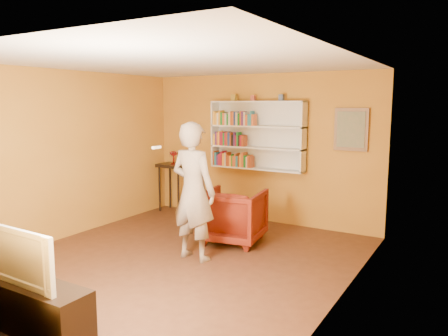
{
  "coord_description": "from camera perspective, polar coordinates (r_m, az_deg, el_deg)",
  "views": [
    {
      "loc": [
        3.51,
        -4.7,
        2.16
      ],
      "look_at": [
        0.26,
        0.75,
        1.23
      ],
      "focal_mm": 35.0,
      "sensor_mm": 36.0,
      "label": 1
    }
  ],
  "objects": [
    {
      "name": "books_row_upper",
      "position": [
        8.05,
        1.34,
        6.44
      ],
      "size": [
        0.85,
        0.19,
        0.27
      ],
      "color": "gold",
      "rests_on": "bookshelf"
    },
    {
      "name": "television",
      "position": [
        4.58,
        -24.11,
        -10.35
      ],
      "size": [
        0.96,
        0.15,
        0.55
      ],
      "primitive_type": "imported",
      "rotation": [
        0.0,
        0.0,
        -0.03
      ],
      "color": "black",
      "rests_on": "tv_cabinet"
    },
    {
      "name": "ornament_left",
      "position": [
        8.1,
        1.32,
        9.16
      ],
      "size": [
        0.09,
        0.09,
        0.12
      ],
      "primitive_type": "cube",
      "color": "olive",
      "rests_on": "bookshelf"
    },
    {
      "name": "ruby_lustre",
      "position": [
        8.81,
        -6.61,
        1.75
      ],
      "size": [
        0.16,
        0.16,
        0.26
      ],
      "color": "maroon",
      "rests_on": "console_table"
    },
    {
      "name": "room_shell",
      "position": [
        5.98,
        -5.84,
        -2.73
      ],
      "size": [
        5.3,
        5.8,
        2.88
      ],
      "color": "#412314",
      "rests_on": "ground"
    },
    {
      "name": "ornament_centre",
      "position": [
        7.92,
        3.82,
        9.1
      ],
      "size": [
        0.07,
        0.07,
        0.1
      ],
      "primitive_type": "cube",
      "color": "#A04335",
      "rests_on": "bookshelf"
    },
    {
      "name": "bookshelf",
      "position": [
        7.95,
        4.53,
        4.26
      ],
      "size": [
        1.8,
        0.29,
        1.23
      ],
      "color": "silver",
      "rests_on": "room_shell"
    },
    {
      "name": "game_remote",
      "position": [
        5.86,
        -8.81,
        2.69
      ],
      "size": [
        0.04,
        0.15,
        0.04
      ],
      "primitive_type": "cube",
      "color": "white",
      "rests_on": "person"
    },
    {
      "name": "ornament_right",
      "position": [
        7.68,
        7.51,
        9.11
      ],
      "size": [
        0.08,
        0.08,
        0.11
      ],
      "primitive_type": "cube",
      "color": "#414D6C",
      "rests_on": "bookshelf"
    },
    {
      "name": "framed_painting",
      "position": [
        7.41,
        16.27,
        4.86
      ],
      "size": [
        0.55,
        0.05,
        0.7
      ],
      "color": "brown",
      "rests_on": "room_shell"
    },
    {
      "name": "books_row_middle",
      "position": [
        8.12,
        0.75,
        3.78
      ],
      "size": [
        0.65,
        0.18,
        0.27
      ],
      "color": "gold",
      "rests_on": "bookshelf"
    },
    {
      "name": "armchair",
      "position": [
        6.9,
        1.22,
        -6.25
      ],
      "size": [
        1.03,
        1.06,
        0.84
      ],
      "primitive_type": "imported",
      "rotation": [
        0.0,
        0.0,
        3.3
      ],
      "color": "#4D0B05",
      "rests_on": "ground"
    },
    {
      "name": "books_row_lower",
      "position": [
        8.12,
        1.21,
        1.07
      ],
      "size": [
        0.8,
        0.19,
        0.27
      ],
      "color": "#973E1B",
      "rests_on": "bookshelf"
    },
    {
      "name": "person",
      "position": [
        6.05,
        -4.02,
        -3.08
      ],
      "size": [
        0.74,
        0.51,
        1.93
      ],
      "primitive_type": "imported",
      "rotation": [
        0.0,
        0.0,
        3.07
      ],
      "color": "#7C6A5B",
      "rests_on": "ground"
    },
    {
      "name": "console_table",
      "position": [
        8.86,
        -6.57,
        -0.52
      ],
      "size": [
        0.59,
        0.45,
        0.97
      ],
      "color": "black",
      "rests_on": "ground"
    },
    {
      "name": "tv_cabinet",
      "position": [
        4.77,
        -23.73,
        -16.2
      ],
      "size": [
        1.32,
        0.4,
        0.47
      ],
      "primitive_type": "cube",
      "color": "black",
      "rests_on": "ground"
    }
  ]
}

